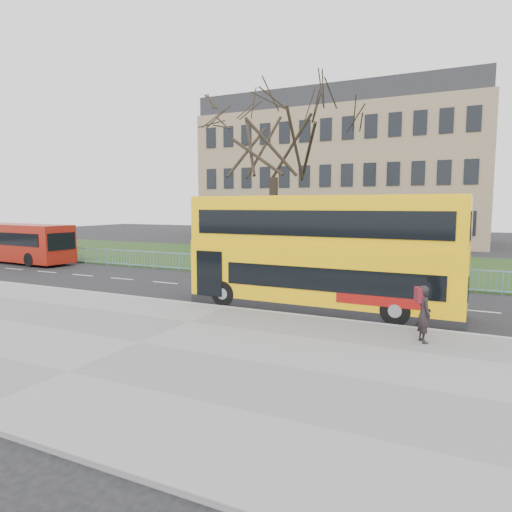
{
  "coord_description": "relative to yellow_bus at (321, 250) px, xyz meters",
  "views": [
    {
      "loc": [
        8.74,
        -16.99,
        4.15
      ],
      "look_at": [
        0.08,
        1.0,
        1.88
      ],
      "focal_mm": 32.0,
      "sensor_mm": 36.0,
      "label": 1
    }
  ],
  "objects": [
    {
      "name": "ground",
      "position": [
        -3.35,
        -0.09,
        -2.37
      ],
      "size": [
        120.0,
        120.0,
        0.0
      ],
      "primitive_type": "plane",
      "color": "black",
      "rests_on": "ground"
    },
    {
      "name": "pavement",
      "position": [
        -3.35,
        -6.84,
        -2.31
      ],
      "size": [
        80.0,
        10.5,
        0.12
      ],
      "primitive_type": "cube",
      "color": "slate",
      "rests_on": "ground"
    },
    {
      "name": "kerb",
      "position": [
        -3.35,
        -1.64,
        -2.3
      ],
      "size": [
        80.0,
        0.2,
        0.14
      ],
      "primitive_type": "cube",
      "color": "#97989A",
      "rests_on": "ground"
    },
    {
      "name": "grass_verge",
      "position": [
        -3.35,
        14.21,
        -2.33
      ],
      "size": [
        80.0,
        15.4,
        0.08
      ],
      "primitive_type": "cube",
      "color": "#1C3A15",
      "rests_on": "ground"
    },
    {
      "name": "guard_railing",
      "position": [
        -3.35,
        6.51,
        -1.82
      ],
      "size": [
        40.0,
        0.12,
        1.1
      ],
      "primitive_type": null,
      "color": "#77A9D4",
      "rests_on": "ground"
    },
    {
      "name": "bare_tree",
      "position": [
        -6.35,
        9.91,
        4.58
      ],
      "size": [
        9.63,
        9.63,
        13.75
      ],
      "primitive_type": null,
      "color": "black",
      "rests_on": "grass_verge"
    },
    {
      "name": "civic_building",
      "position": [
        -8.35,
        34.91,
        4.63
      ],
      "size": [
        30.0,
        15.0,
        14.0
      ],
      "primitive_type": "cube",
      "color": "#917B5C",
      "rests_on": "ground"
    },
    {
      "name": "yellow_bus",
      "position": [
        0.0,
        0.0,
        0.0
      ],
      "size": [
        10.59,
        2.66,
        4.42
      ],
      "rotation": [
        0.0,
        0.0,
        -0.01
      ],
      "color": "yellow",
      "rests_on": "ground"
    },
    {
      "name": "red_bus",
      "position": [
        -24.52,
        4.83,
        -0.91
      ],
      "size": [
        10.59,
        3.11,
        2.76
      ],
      "rotation": [
        0.0,
        0.0,
        -0.07
      ],
      "color": "maroon",
      "rests_on": "ground"
    },
    {
      "name": "pedestrian",
      "position": [
        4.16,
        -3.2,
        -1.41
      ],
      "size": [
        0.64,
        0.73,
        1.68
      ],
      "primitive_type": "imported",
      "rotation": [
        0.0,
        0.0,
        2.06
      ],
      "color": "black",
      "rests_on": "pavement"
    }
  ]
}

